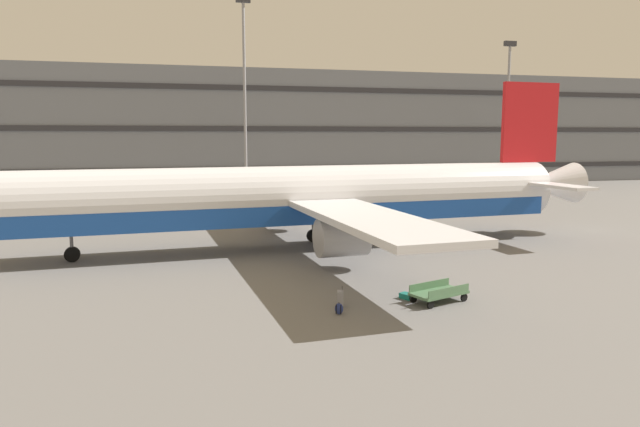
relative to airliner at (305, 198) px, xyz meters
The scene contains 9 objects.
ground_plane 3.62m from the airliner, 140.04° to the left, with size 600.00×600.00×0.00m, color slate.
terminal_structure 54.66m from the airliner, 91.12° to the left, with size 169.56×21.10×16.84m.
airliner is the anchor object (origin of this frame).
light_mast_left 38.28m from the airliner, 88.95° to the left, with size 1.80×0.50×24.48m.
light_mast_center_left 53.64m from the airliner, 44.00° to the left, with size 1.80×0.50×20.63m.
suitcase_silver 14.01m from the airliner, 96.51° to the right, with size 0.38×0.49×0.90m.
suitcase_laid_flat 13.71m from the airliner, 82.32° to the right, with size 0.66×0.77×0.25m.
backpack_small 15.11m from the airliner, 97.45° to the right, with size 0.43×0.38×0.53m.
baggage_cart 14.65m from the airliner, 78.06° to the right, with size 3.34×2.07×0.82m.
Camera 1 is at (-7.50, -38.15, 7.50)m, focal length 32.36 mm.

